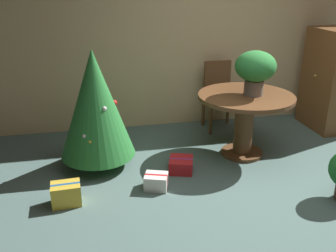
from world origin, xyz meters
The scene contains 10 objects.
ground_plane centered at (0.00, 0.00, 0.00)m, with size 6.60×6.60×0.00m, color #4C6660.
back_wall_panel centered at (0.00, 2.20, 1.30)m, with size 6.00×0.10×2.60m, color tan.
round_dining_table centered at (0.05, 0.97, 0.53)m, with size 1.10×1.10×0.75m.
flower_vase centered at (0.12, 0.95, 1.05)m, with size 0.46×0.46×0.50m.
wooden_chair_far centered at (0.05, 1.89, 0.53)m, with size 0.41×0.38×0.93m.
holiday_tree centered at (-1.64, 1.05, 0.73)m, with size 0.82×0.82×1.32m.
gift_box_gold centered at (-1.97, 0.30, 0.11)m, with size 0.28×0.21×0.21m.
gift_box_cream centered at (-1.10, 0.41, 0.08)m, with size 0.28×0.26×0.15m.
gift_box_red centered at (-0.77, 0.72, 0.07)m, with size 0.32×0.34×0.15m.
wooden_cabinet centered at (1.54, 1.59, 0.68)m, with size 0.50×0.75×1.37m.
Camera 1 is at (-1.66, -2.87, 2.00)m, focal length 40.33 mm.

